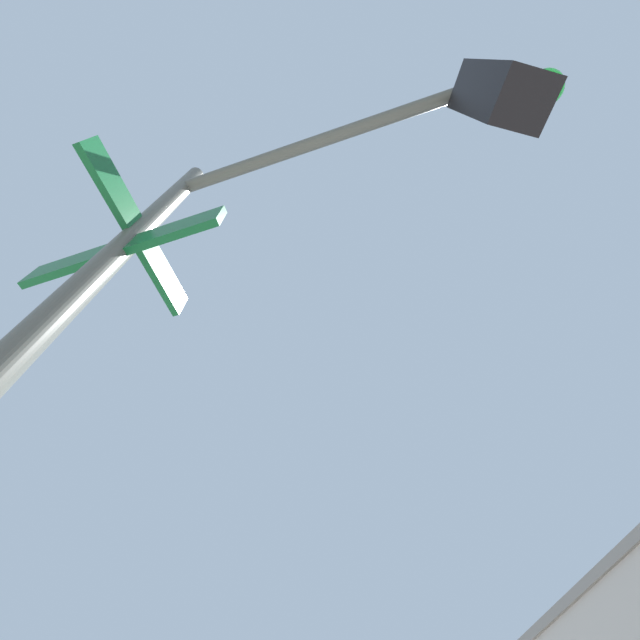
% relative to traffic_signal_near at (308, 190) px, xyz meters
% --- Properties ---
extents(traffic_signal_near, '(1.69, 2.50, 5.26)m').
position_rel_traffic_signal_near_xyz_m(traffic_signal_near, '(0.00, 0.00, 0.00)').
color(traffic_signal_near, '#474C47').
rests_on(traffic_signal_near, ground_plane).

